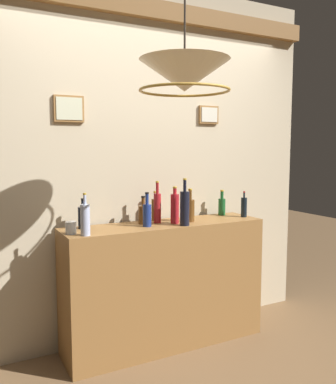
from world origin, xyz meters
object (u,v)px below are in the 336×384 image
(liquor_bottle_scotch, at_px, (143,214))
(liquor_bottle_brandy, at_px, (222,206))
(liquor_bottle_port, at_px, (244,207))
(pendant_lamp, at_px, (185,77))
(liquor_bottle_rye, at_px, (155,209))
(glass_tumbler_rocks, at_px, (71,228))
(liquor_bottle_tequila, at_px, (83,217))
(liquor_bottle_vermouth, at_px, (157,207))
(liquor_bottle_amaro, at_px, (175,208))
(liquor_bottle_whiskey, at_px, (185,207))
(liquor_bottle_gin, at_px, (147,214))
(liquor_bottle_rum, at_px, (85,219))
(liquor_bottle_bourbon, at_px, (190,209))

(liquor_bottle_scotch, xyz_separation_m, liquor_bottle_brandy, (0.78, 0.07, 0.00))
(liquor_bottle_port, distance_m, pendant_lamp, 1.46)
(liquor_bottle_rye, height_order, liquor_bottle_scotch, liquor_bottle_rye)
(liquor_bottle_port, distance_m, glass_tumbler_rocks, 1.48)
(liquor_bottle_tequila, relative_size, liquor_bottle_vermouth, 0.67)
(liquor_bottle_amaro, bearing_deg, liquor_bottle_whiskey, -78.48)
(liquor_bottle_whiskey, bearing_deg, liquor_bottle_vermouth, 124.76)
(liquor_bottle_scotch, xyz_separation_m, liquor_bottle_gin, (-0.02, -0.11, 0.02))
(liquor_bottle_vermouth, xyz_separation_m, pendant_lamp, (-0.18, -0.73, 0.87))
(liquor_bottle_rye, distance_m, liquor_bottle_port, 0.77)
(liquor_bottle_rye, distance_m, glass_tumbler_rocks, 0.76)
(liquor_bottle_tequila, bearing_deg, glass_tumbler_rocks, -131.79)
(liquor_bottle_brandy, height_order, liquor_bottle_gin, liquor_bottle_gin)
(glass_tumbler_rocks, bearing_deg, liquor_bottle_amaro, 1.11)
(liquor_bottle_brandy, distance_m, liquor_bottle_rum, 1.32)
(liquor_bottle_gin, bearing_deg, glass_tumbler_rocks, 179.90)
(liquor_bottle_brandy, bearing_deg, liquor_bottle_rum, -168.28)
(pendant_lamp, bearing_deg, liquor_bottle_port, 33.74)
(liquor_bottle_rye, xyz_separation_m, liquor_bottle_whiskey, (0.10, -0.30, 0.04))
(liquor_bottle_port, bearing_deg, glass_tumbler_rocks, -179.89)
(liquor_bottle_port, relative_size, liquor_bottle_rum, 0.76)
(liquor_bottle_gin, bearing_deg, liquor_bottle_rum, -169.15)
(liquor_bottle_bourbon, distance_m, liquor_bottle_whiskey, 0.18)
(liquor_bottle_whiskey, xyz_separation_m, liquor_bottle_vermouth, (-0.13, 0.19, -0.01))
(liquor_bottle_rum, bearing_deg, liquor_bottle_amaro, 8.60)
(liquor_bottle_gin, height_order, liquor_bottle_port, liquor_bottle_gin)
(liquor_bottle_scotch, height_order, liquor_bottle_tequila, liquor_bottle_tequila)
(liquor_bottle_brandy, bearing_deg, liquor_bottle_tequila, -178.80)
(liquor_bottle_whiskey, height_order, pendant_lamp, pendant_lamp)
(liquor_bottle_bourbon, relative_size, liquor_bottle_rum, 0.92)
(liquor_bottle_brandy, height_order, liquor_bottle_vermouth, liquor_bottle_vermouth)
(liquor_bottle_rye, bearing_deg, liquor_bottle_whiskey, -70.88)
(liquor_bottle_port, distance_m, liquor_bottle_rum, 1.41)
(liquor_bottle_amaro, distance_m, glass_tumbler_rocks, 0.82)
(liquor_bottle_whiskey, bearing_deg, pendant_lamp, -120.57)
(liquor_bottle_amaro, distance_m, liquor_bottle_brandy, 0.58)
(liquor_bottle_bourbon, height_order, liquor_bottle_vermouth, liquor_bottle_vermouth)
(glass_tumbler_rocks, bearing_deg, liquor_bottle_bourbon, 1.76)
(liquor_bottle_amaro, bearing_deg, pendant_lamp, -114.36)
(liquor_bottle_rye, bearing_deg, liquor_bottle_gin, -129.40)
(liquor_bottle_whiskey, distance_m, liquor_bottle_rum, 0.77)
(liquor_bottle_rye, xyz_separation_m, liquor_bottle_vermouth, (-0.03, -0.10, 0.03))
(glass_tumbler_rocks, relative_size, pendant_lamp, 0.15)
(liquor_bottle_scotch, bearing_deg, liquor_bottle_bourbon, -11.45)
(liquor_bottle_gin, bearing_deg, pendant_lamp, -94.55)
(liquor_bottle_port, height_order, pendant_lamp, pendant_lamp)
(liquor_bottle_bourbon, bearing_deg, liquor_bottle_vermouth, 165.58)
(liquor_bottle_rum, bearing_deg, pendant_lamp, -50.25)
(liquor_bottle_vermouth, distance_m, liquor_bottle_port, 0.78)
(liquor_bottle_scotch, relative_size, liquor_bottle_tequila, 0.98)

